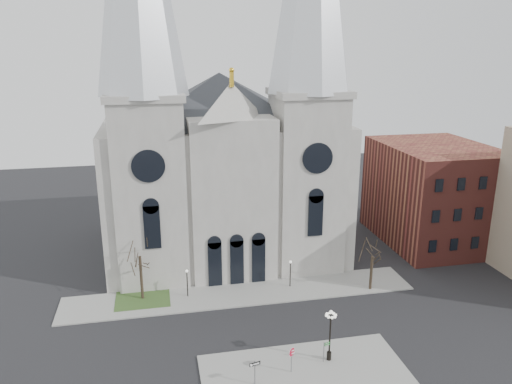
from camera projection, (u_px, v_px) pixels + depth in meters
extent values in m
plane|color=black|center=(261.00, 349.00, 46.90)|extent=(160.00, 160.00, 0.00)
cube|color=gray|center=(307.00, 378.00, 42.77)|extent=(18.00, 10.00, 0.14)
cube|color=gray|center=(241.00, 293.00, 57.20)|extent=(40.00, 6.00, 0.14)
cube|color=#334E21|center=(143.00, 299.00, 56.01)|extent=(6.00, 5.00, 0.18)
cube|color=#9F9B94|center=(221.00, 184.00, 68.72)|extent=(30.00, 24.00, 18.00)
pyramid|color=#2D3035|center=(219.00, 72.00, 64.43)|extent=(33.00, 26.40, 6.00)
cube|color=#9F9B94|center=(150.00, 191.00, 58.34)|extent=(8.00, 8.00, 22.00)
cylinder|color=black|center=(148.00, 166.00, 53.39)|extent=(3.60, 0.30, 3.60)
cube|color=#9F9B94|center=(306.00, 182.00, 62.01)|extent=(8.00, 8.00, 22.00)
cylinder|color=black|center=(317.00, 158.00, 57.06)|extent=(3.60, 0.30, 3.60)
cube|color=#9F9B94|center=(233.00, 200.00, 59.12)|extent=(10.00, 5.00, 19.50)
pyramid|color=#9F9B94|center=(231.00, 100.00, 55.76)|extent=(11.00, 5.00, 4.00)
cube|color=brown|center=(433.00, 193.00, 71.34)|extent=(14.00, 18.00, 14.00)
cylinder|color=#2D2119|center=(141.00, 278.00, 55.28)|extent=(0.32, 0.32, 5.25)
cylinder|color=#2D2119|center=(371.00, 273.00, 57.65)|extent=(0.32, 0.32, 4.20)
cylinder|color=black|center=(187.00, 284.00, 56.06)|extent=(0.12, 0.12, 3.00)
sphere|color=white|center=(187.00, 271.00, 55.60)|extent=(0.32, 0.32, 0.32)
cylinder|color=black|center=(290.00, 274.00, 58.38)|extent=(0.12, 0.12, 3.00)
sphere|color=white|center=(291.00, 262.00, 57.92)|extent=(0.32, 0.32, 0.32)
cylinder|color=slate|center=(291.00, 360.00, 43.14)|extent=(0.09, 0.09, 2.35)
cylinder|color=#B40C27|center=(292.00, 352.00, 42.91)|extent=(0.79, 0.29, 0.82)
cylinder|color=white|center=(292.00, 352.00, 42.91)|extent=(0.84, 0.29, 0.88)
cube|color=white|center=(292.00, 351.00, 42.87)|extent=(0.43, 0.16, 0.10)
cube|color=white|center=(292.00, 353.00, 42.95)|extent=(0.49, 0.17, 0.10)
cylinder|color=black|center=(330.00, 338.00, 44.53)|extent=(0.15, 0.15, 4.41)
cylinder|color=black|center=(329.00, 356.00, 45.05)|extent=(0.42, 0.42, 0.77)
sphere|color=white|center=(331.00, 312.00, 43.77)|extent=(0.31, 0.31, 0.31)
cylinder|color=slate|center=(255.00, 373.00, 41.59)|extent=(0.10, 0.10, 2.25)
cube|color=black|center=(255.00, 364.00, 41.34)|extent=(0.97, 0.26, 0.32)
cylinder|color=slate|center=(324.00, 352.00, 44.51)|extent=(0.08, 0.08, 2.01)
cube|color=#0E6316|center=(327.00, 343.00, 44.40)|extent=(0.56, 0.17, 0.14)
cube|color=#0E6316|center=(327.00, 345.00, 44.45)|extent=(0.56, 0.17, 0.14)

